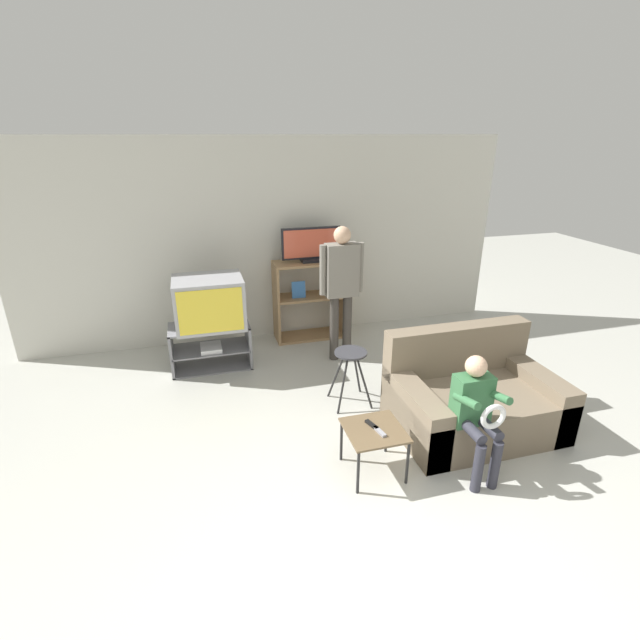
% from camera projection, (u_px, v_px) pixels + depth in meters
% --- Properties ---
extents(ground_plane, '(18.00, 18.00, 0.00)m').
position_uv_depth(ground_plane, '(395.00, 589.00, 2.85)').
color(ground_plane, '#B7B7AD').
extents(wall_back, '(6.40, 0.06, 2.60)m').
position_uv_depth(wall_back, '(270.00, 241.00, 6.05)').
color(wall_back, beige).
rests_on(wall_back, ground_plane).
extents(tv_stand, '(0.92, 0.46, 0.53)m').
position_uv_depth(tv_stand, '(211.00, 347.00, 5.48)').
color(tv_stand, slate).
rests_on(tv_stand, ground_plane).
extents(television_main, '(0.77, 0.61, 0.58)m').
position_uv_depth(television_main, '(209.00, 302.00, 5.27)').
color(television_main, '#9E9EA3').
rests_on(television_main, tv_stand).
extents(media_shelf, '(0.96, 0.39, 1.07)m').
position_uv_depth(media_shelf, '(310.00, 299.00, 6.21)').
color(media_shelf, '#9E7A51').
rests_on(media_shelf, ground_plane).
extents(television_flat, '(0.78, 0.20, 0.44)m').
position_uv_depth(television_flat, '(311.00, 245.00, 5.94)').
color(television_flat, black).
rests_on(television_flat, media_shelf).
extents(folding_stool, '(0.39, 0.37, 0.59)m').
position_uv_depth(folding_stool, '(351.00, 362.00, 4.66)').
color(folding_stool, black).
rests_on(folding_stool, ground_plane).
extents(snack_table, '(0.46, 0.46, 0.41)m').
position_uv_depth(snack_table, '(374.00, 434.00, 3.72)').
color(snack_table, brown).
rests_on(snack_table, ground_plane).
extents(remote_control_black, '(0.08, 0.15, 0.02)m').
position_uv_depth(remote_control_black, '(372.00, 425.00, 3.74)').
color(remote_control_black, black).
rests_on(remote_control_black, snack_table).
extents(remote_control_white, '(0.06, 0.15, 0.02)m').
position_uv_depth(remote_control_white, '(380.00, 431.00, 3.66)').
color(remote_control_white, gray).
rests_on(remote_control_white, snack_table).
extents(couch, '(1.47, 0.99, 0.90)m').
position_uv_depth(couch, '(472.00, 399.00, 4.36)').
color(couch, '#756651').
rests_on(couch, ground_plane).
extents(person_standing_adult, '(0.53, 0.20, 1.64)m').
position_uv_depth(person_standing_adult, '(341.00, 281.00, 5.43)').
color(person_standing_adult, '#3D3833').
rests_on(person_standing_adult, ground_plane).
extents(person_seated_child, '(0.33, 0.43, 1.02)m').
position_uv_depth(person_seated_child, '(476.00, 408.00, 3.64)').
color(person_seated_child, '#2D2D38').
rests_on(person_seated_child, ground_plane).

